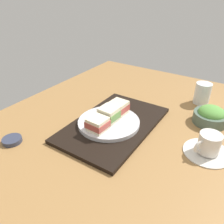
% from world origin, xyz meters
% --- Properties ---
extents(ground_plane, '(1.40, 1.00, 0.03)m').
position_xyz_m(ground_plane, '(0.00, 0.00, -0.01)').
color(ground_plane, olive).
extents(serving_tray, '(0.43, 0.27, 0.01)m').
position_xyz_m(serving_tray, '(-0.04, -0.03, 0.01)').
color(serving_tray, black).
rests_on(serving_tray, ground_plane).
extents(sandwich_plate, '(0.23, 0.23, 0.01)m').
position_xyz_m(sandwich_plate, '(-0.02, -0.04, 0.02)').
color(sandwich_plate, silver).
rests_on(sandwich_plate, serving_tray).
extents(sandwich_near, '(0.07, 0.07, 0.05)m').
position_xyz_m(sandwich_near, '(-0.09, -0.04, 0.05)').
color(sandwich_near, beige).
rests_on(sandwich_near, sandwich_plate).
extents(sandwich_middle, '(0.07, 0.07, 0.05)m').
position_xyz_m(sandwich_middle, '(-0.02, -0.04, 0.06)').
color(sandwich_middle, '#EFE5C1').
rests_on(sandwich_middle, sandwich_plate).
extents(sandwich_far, '(0.07, 0.07, 0.05)m').
position_xyz_m(sandwich_far, '(0.05, -0.04, 0.05)').
color(sandwich_far, '#EFE5C1').
rests_on(sandwich_far, sandwich_plate).
extents(salad_bowl, '(0.13, 0.13, 0.07)m').
position_xyz_m(salad_bowl, '(-0.26, 0.27, 0.03)').
color(salad_bowl, '#4C6051').
rests_on(salad_bowl, ground_plane).
extents(coffee_cup, '(0.15, 0.15, 0.07)m').
position_xyz_m(coffee_cup, '(-0.07, 0.30, 0.03)').
color(coffee_cup, silver).
rests_on(coffee_cup, ground_plane).
extents(drinking_glass, '(0.07, 0.07, 0.09)m').
position_xyz_m(drinking_glass, '(-0.41, 0.20, 0.05)').
color(drinking_glass, silver).
rests_on(drinking_glass, ground_plane).
extents(small_sauce_dish, '(0.06, 0.06, 0.02)m').
position_xyz_m(small_sauce_dish, '(0.24, -0.27, 0.01)').
color(small_sauce_dish, '#33384C').
rests_on(small_sauce_dish, ground_plane).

